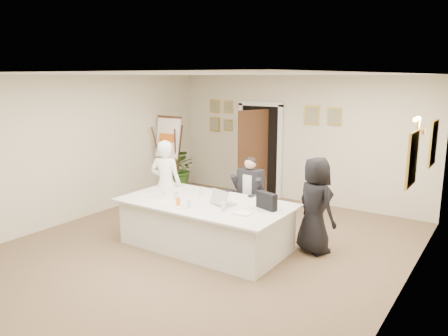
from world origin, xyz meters
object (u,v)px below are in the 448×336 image
laptop (224,196)px  oj_glass (178,202)px  laptop_bag (267,201)px  potted_palm (180,169)px  paper_stack (242,213)px  seated_man (249,194)px  flip_chart (171,160)px  standing_man (166,184)px  standing_woman (315,205)px  conference_table (206,224)px  steel_jug (176,196)px

laptop → oj_glass: (-0.53, -0.49, -0.07)m
laptop_bag → oj_glass: laptop_bag is taller
potted_palm → paper_stack: (3.60, -2.93, 0.27)m
seated_man → flip_chart: flip_chart is taller
standing_man → standing_woman: 2.79m
conference_table → laptop: laptop is taller
conference_table → standing_woman: bearing=27.0°
laptop → laptop_bag: (0.69, 0.14, -0.01)m
flip_chart → laptop_bag: size_ratio=4.96×
laptop → paper_stack: bearing=-12.9°
potted_palm → laptop: bearing=-40.6°
laptop_bag → oj_glass: bearing=-134.1°
potted_palm → laptop: size_ratio=2.76×
standing_woman → steel_jug: 2.27m
laptop_bag → steel_jug: bearing=-148.5°
conference_table → steel_jug: bearing=-162.8°
flip_chart → paper_stack: flip_chart is taller
potted_palm → oj_glass: size_ratio=8.04×
conference_table → standing_woman: size_ratio=1.81×
seated_man → steel_jug: (-0.70, -1.18, 0.13)m
potted_palm → paper_stack: size_ratio=3.94×
standing_woman → steel_jug: bearing=53.7°
standing_man → conference_table: bearing=144.3°
conference_table → oj_glass: oj_glass is taller
standing_woman → oj_glass: (-1.77, -1.23, 0.07)m
conference_table → steel_jug: steel_jug is taller
seated_man → flip_chart: (-2.75, 1.08, 0.16)m
potted_palm → paper_stack: bearing=-39.1°
flip_chart → potted_palm: size_ratio=1.76×
seated_man → oj_glass: size_ratio=10.71×
seated_man → flip_chart: 2.96m
laptop_bag → steel_jug: (-1.50, -0.35, -0.08)m
flip_chart → potted_palm: (-0.23, 0.58, -0.33)m
seated_man → standing_man: size_ratio=0.85×
conference_table → potted_palm: size_ratio=2.68×
conference_table → oj_glass: size_ratio=21.52×
oj_glass → standing_woman: bearing=34.9°
potted_palm → standing_woman: bearing=-23.7°
seated_man → standing_woman: standing_woman is taller
laptop_bag → paper_stack: laptop_bag is taller
paper_stack → oj_glass: bearing=-168.8°
laptop_bag → conference_table: bearing=-150.6°
seated_man → potted_palm: bearing=138.7°
seated_man → standing_man: (-1.41, -0.63, 0.12)m
standing_woman → seated_man: bearing=19.0°
conference_table → laptop_bag: 1.15m
oj_glass → paper_stack: bearing=11.2°
potted_palm → oj_glass: potted_palm is taller
standing_woman → laptop: size_ratio=4.09×
standing_woman → potted_palm: bearing=5.1°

